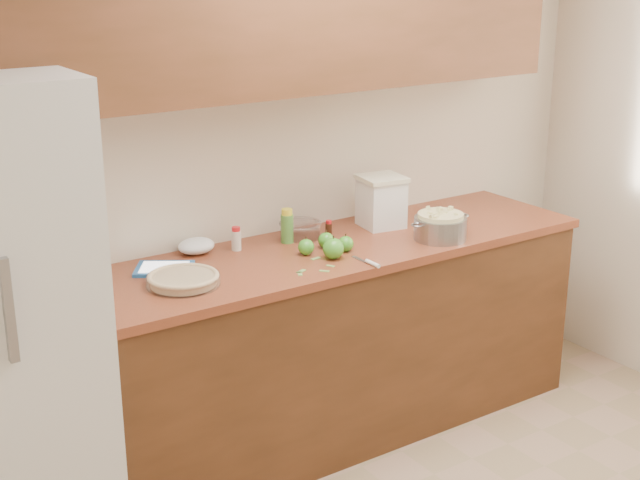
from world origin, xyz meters
TOP-DOWN VIEW (x-y plane):
  - room_shell at (0.00, 0.00)m, footprint 3.60×3.60m
  - counter_run at (0.00, 1.48)m, footprint 2.64×0.68m
  - upper_cabinets at (0.00, 1.63)m, footprint 2.60×0.34m
  - pie at (-0.69, 1.40)m, footprint 0.29×0.29m
  - colander at (0.54, 1.28)m, footprint 0.33×0.24m
  - flour_canister at (0.44, 1.59)m, footprint 0.23×0.23m
  - tablet at (-0.68, 1.60)m, footprint 0.29×0.28m
  - paring_knife at (0.07, 1.18)m, footprint 0.02×0.18m
  - lemon_bottle at (-0.06, 1.63)m, footprint 0.06×0.06m
  - cinnamon_shaker at (-0.30, 1.67)m, footprint 0.04×0.04m
  - vanilla_bottle at (0.12, 1.57)m, footprint 0.03×0.03m
  - mixing_bowl at (0.03, 1.66)m, footprint 0.20×0.20m
  - paper_towel at (-0.47, 1.72)m, footprint 0.16×0.13m
  - apple_left at (-0.08, 1.44)m, footprint 0.07×0.07m
  - apple_center at (0.04, 1.47)m, footprint 0.07×0.07m
  - apple_front at (-0.02, 1.33)m, footprint 0.09×0.09m
  - apple_extra at (0.08, 1.38)m, footprint 0.07×0.07m
  - peel_a at (-0.08, 1.26)m, footprint 0.03×0.04m
  - peel_b at (-0.14, 1.22)m, footprint 0.04×0.04m
  - peel_c at (-0.08, 1.37)m, footprint 0.05×0.02m
  - peel_d at (-0.22, 1.27)m, footprint 0.05×0.04m
  - peel_e at (-0.24, 1.25)m, footprint 0.04×0.05m

SIDE VIEW (x-z plane):
  - counter_run at x=0.00m, z-range 0.00..0.92m
  - peel_a at x=-0.08m, z-range 0.92..0.92m
  - peel_b at x=-0.14m, z-range 0.92..0.92m
  - peel_c at x=-0.08m, z-range 0.92..0.92m
  - peel_d at x=-0.22m, z-range 0.92..0.92m
  - peel_e at x=-0.24m, z-range 0.92..0.92m
  - paring_knife at x=0.07m, z-range 0.92..0.94m
  - tablet at x=-0.68m, z-range 0.92..0.94m
  - pie at x=-0.69m, z-range 0.92..0.97m
  - paper_towel at x=-0.47m, z-range 0.92..0.99m
  - apple_extra at x=0.08m, z-range 0.91..1.00m
  - apple_left at x=-0.08m, z-range 0.91..1.00m
  - apple_center at x=0.04m, z-range 0.91..1.00m
  - mixing_bowl at x=0.03m, z-range 0.92..1.00m
  - vanilla_bottle at x=0.12m, z-range 0.92..1.01m
  - apple_front at x=-0.02m, z-range 0.91..1.02m
  - cinnamon_shaker at x=-0.30m, z-range 0.92..1.02m
  - colander at x=0.54m, z-range 0.92..1.04m
  - lemon_bottle at x=-0.06m, z-range 0.92..1.07m
  - flour_canister at x=0.44m, z-range 0.92..1.17m
  - room_shell at x=0.00m, z-range -0.50..3.10m
  - upper_cabinets at x=0.00m, z-range 1.60..2.30m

